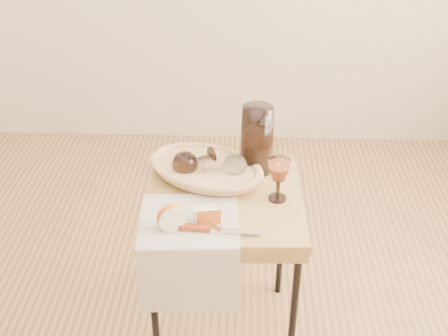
# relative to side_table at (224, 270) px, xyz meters

# --- Properties ---
(side_table) EXTENTS (0.52, 0.52, 0.64)m
(side_table) POSITION_rel_side_table_xyz_m (0.00, 0.00, 0.00)
(side_table) COLOR olive
(side_table) RESTS_ON floor
(tea_towel) EXTENTS (0.31, 0.29, 0.01)m
(tea_towel) POSITION_rel_side_table_xyz_m (-0.10, -0.13, 0.32)
(tea_towel) COLOR beige
(tea_towel) RESTS_ON side_table
(bread_basket) EXTENTS (0.43, 0.37, 0.05)m
(bread_basket) POSITION_rel_side_table_xyz_m (-0.07, 0.11, 0.35)
(bread_basket) COLOR #C2874A
(bread_basket) RESTS_ON side_table
(goblet_lying_a) EXTENTS (0.17, 0.15, 0.09)m
(goblet_lying_a) POSITION_rel_side_table_xyz_m (-0.10, 0.13, 0.38)
(goblet_lying_a) COLOR #39231D
(goblet_lying_a) RESTS_ON bread_basket
(goblet_lying_b) EXTENTS (0.15, 0.10, 0.08)m
(goblet_lying_b) POSITION_rel_side_table_xyz_m (-0.01, 0.09, 0.37)
(goblet_lying_b) COLOR white
(goblet_lying_b) RESTS_ON bread_basket
(pitcher) EXTENTS (0.24, 0.29, 0.28)m
(pitcher) POSITION_rel_side_table_xyz_m (0.10, 0.17, 0.44)
(pitcher) COLOR black
(pitcher) RESTS_ON side_table
(wine_goblet) EXTENTS (0.08, 0.08, 0.15)m
(wine_goblet) POSITION_rel_side_table_xyz_m (0.17, -0.01, 0.39)
(wine_goblet) COLOR white
(wine_goblet) RESTS_ON side_table
(apple_half) EXTENTS (0.10, 0.07, 0.08)m
(apple_half) POSITION_rel_side_table_xyz_m (-0.15, -0.17, 0.37)
(apple_half) COLOR red
(apple_half) RESTS_ON tea_towel
(apple_wedge) EXTENTS (0.08, 0.05, 0.05)m
(apple_wedge) POSITION_rel_side_table_xyz_m (-0.05, -0.14, 0.35)
(apple_wedge) COLOR white
(apple_wedge) RESTS_ON tea_towel
(table_knife) EXTENTS (0.24, 0.04, 0.02)m
(table_knife) POSITION_rel_side_table_xyz_m (-0.02, -0.19, 0.34)
(table_knife) COLOR silver
(table_knife) RESTS_ON tea_towel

